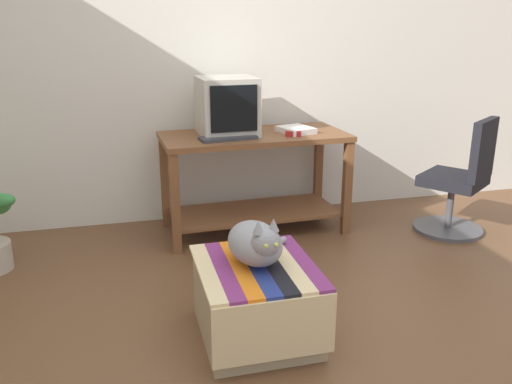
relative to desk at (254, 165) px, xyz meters
name	(u,v)px	position (x,y,z in m)	size (l,w,h in m)	color
ground_plane	(289,348)	(-0.23, -1.60, -0.51)	(14.00, 14.00, 0.00)	brown
back_wall	(211,55)	(-0.23, 0.45, 0.79)	(8.00, 0.10, 2.60)	silver
desk	(254,165)	(0.00, 0.00, 0.00)	(1.39, 0.68, 0.76)	brown
tv_monitor	(227,107)	(-0.19, 0.04, 0.44)	(0.42, 0.43, 0.41)	#BCB7A8
keyboard	(228,138)	(-0.23, -0.15, 0.25)	(0.40, 0.15, 0.02)	#333338
book	(296,130)	(0.31, -0.04, 0.26)	(0.21, 0.25, 0.04)	white
ottoman_with_blanket	(256,301)	(-0.36, -1.45, -0.32)	(0.58, 0.68, 0.39)	tan
cat	(257,243)	(-0.35, -1.42, -0.01)	(0.38, 0.42, 0.28)	gray
office_chair	(460,184)	(1.48, -0.45, -0.13)	(0.59, 0.59, 0.89)	#4C4C51
stapler	(293,134)	(0.25, -0.16, 0.26)	(0.04, 0.11, 0.04)	#A31E1E
pen	(310,130)	(0.45, 0.02, 0.25)	(0.01, 0.01, 0.14)	black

